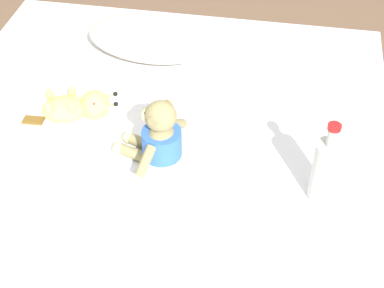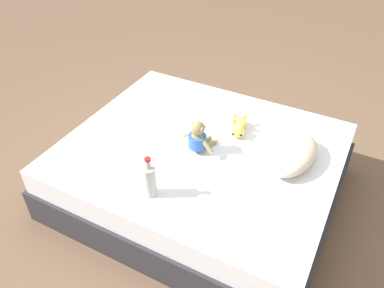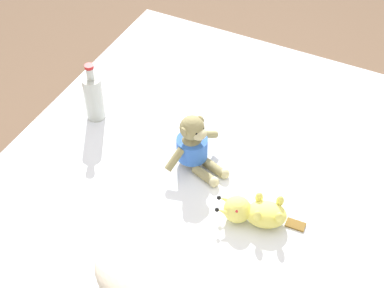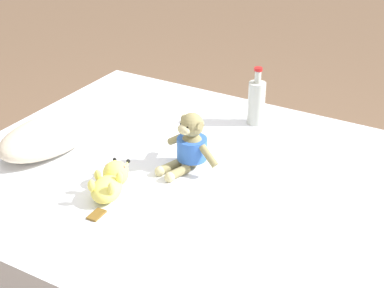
{
  "view_description": "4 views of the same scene",
  "coord_description": "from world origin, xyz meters",
  "px_view_note": "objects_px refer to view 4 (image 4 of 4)",
  "views": [
    {
      "loc": [
        0.38,
        -1.3,
        1.73
      ],
      "look_at": [
        0.15,
        -0.02,
        0.55
      ],
      "focal_mm": 55.24,
      "sensor_mm": 36.0,
      "label": 1
    },
    {
      "loc": [
        1.84,
        0.9,
        2.08
      ],
      "look_at": [
        0.14,
        -0.0,
        0.56
      ],
      "focal_mm": 35.68,
      "sensor_mm": 36.0,
      "label": 2
    },
    {
      "loc": [
        -0.66,
        1.44,
        2.14
      ],
      "look_at": [
        0.05,
        -0.01,
        0.55
      ],
      "focal_mm": 55.13,
      "sensor_mm": 36.0,
      "label": 3
    },
    {
      "loc": [
        -1.72,
        -1.03,
        1.65
      ],
      "look_at": [
        0.05,
        -0.01,
        0.55
      ],
      "focal_mm": 54.69,
      "sensor_mm": 36.0,
      "label": 4
    }
  ],
  "objects_px": {
    "plush_yellow_creature": "(110,182)",
    "glass_bottle": "(256,102)",
    "pillow": "(49,135)",
    "plush_monkey": "(190,146)",
    "bed": "(185,217)"
  },
  "relations": [
    {
      "from": "pillow",
      "to": "glass_bottle",
      "type": "xyz_separation_m",
      "value": [
        0.67,
        -0.65,
        0.04
      ]
    },
    {
      "from": "bed",
      "to": "plush_yellow_creature",
      "type": "relative_size",
      "value": 5.79
    },
    {
      "from": "pillow",
      "to": "glass_bottle",
      "type": "height_order",
      "value": "glass_bottle"
    },
    {
      "from": "glass_bottle",
      "to": "plush_monkey",
      "type": "bearing_deg",
      "value": 172.86
    },
    {
      "from": "bed",
      "to": "plush_yellow_creature",
      "type": "height_order",
      "value": "plush_yellow_creature"
    },
    {
      "from": "plush_monkey",
      "to": "plush_yellow_creature",
      "type": "relative_size",
      "value": 0.88
    },
    {
      "from": "bed",
      "to": "plush_yellow_creature",
      "type": "distance_m",
      "value": 0.42
    },
    {
      "from": "plush_monkey",
      "to": "pillow",
      "type": "bearing_deg",
      "value": 106.15
    },
    {
      "from": "pillow",
      "to": "plush_monkey",
      "type": "relative_size",
      "value": 1.84
    },
    {
      "from": "plush_yellow_creature",
      "to": "glass_bottle",
      "type": "distance_m",
      "value": 0.85
    },
    {
      "from": "plush_yellow_creature",
      "to": "glass_bottle",
      "type": "height_order",
      "value": "glass_bottle"
    },
    {
      "from": "pillow",
      "to": "plush_monkey",
      "type": "distance_m",
      "value": 0.61
    },
    {
      "from": "glass_bottle",
      "to": "bed",
      "type": "bearing_deg",
      "value": 173.25
    },
    {
      "from": "bed",
      "to": "glass_bottle",
      "type": "height_order",
      "value": "glass_bottle"
    },
    {
      "from": "bed",
      "to": "plush_monkey",
      "type": "relative_size",
      "value": 6.62
    }
  ]
}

